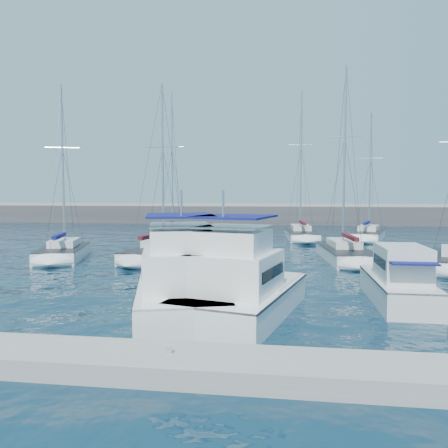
# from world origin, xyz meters

# --- Properties ---
(ground) EXTENTS (220.00, 220.00, 0.00)m
(ground) POSITION_xyz_m (0.00, 0.00, 0.00)
(ground) COLOR black
(ground) RESTS_ON ground
(breakwater) EXTENTS (160.00, 6.00, 4.45)m
(breakwater) POSITION_xyz_m (0.00, 52.00, 1.05)
(breakwater) COLOR #424244
(breakwater) RESTS_ON ground
(dock) EXTENTS (40.00, 2.20, 0.60)m
(dock) POSITION_xyz_m (0.00, -11.00, 0.30)
(dock) COLOR gray
(dock) RESTS_ON ground
(dock_cleat_centre) EXTENTS (0.16, 0.16, 0.25)m
(dock_cleat_centre) POSITION_xyz_m (0.00, -11.00, 0.72)
(dock_cleat_centre) COLOR silver
(dock_cleat_centre) RESTS_ON dock
(motor_yacht_port_inner) EXTENTS (6.29, 10.47, 4.69)m
(motor_yacht_port_inner) POSITION_xyz_m (-1.42, -3.99, 1.13)
(motor_yacht_port_inner) COLOR white
(motor_yacht_port_inner) RESTS_ON ground
(motor_yacht_stbd_inner) EXTENTS (5.62, 8.51, 4.69)m
(motor_yacht_stbd_inner) POSITION_xyz_m (1.40, -4.85, 1.13)
(motor_yacht_stbd_inner) COLOR white
(motor_yacht_stbd_inner) RESTS_ON ground
(motor_yacht_stbd_outer) EXTENTS (2.44, 6.85, 3.20)m
(motor_yacht_stbd_outer) POSITION_xyz_m (8.54, -1.72, 0.94)
(motor_yacht_stbd_outer) COLOR silver
(motor_yacht_stbd_outer) RESTS_ON ground
(sailboat_mid_a) EXTENTS (4.95, 7.77, 14.05)m
(sailboat_mid_a) POSITION_xyz_m (-14.09, 9.26, 0.52)
(sailboat_mid_a) COLOR white
(sailboat_mid_a) RESTS_ON ground
(sailboat_mid_b) EXTENTS (4.13, 9.08, 14.22)m
(sailboat_mid_b) POSITION_xyz_m (-6.62, 10.57, 0.51)
(sailboat_mid_b) COLOR silver
(sailboat_mid_b) RESTS_ON ground
(sailboat_mid_d) EXTENTS (3.93, 9.26, 15.42)m
(sailboat_mid_d) POSITION_xyz_m (7.92, 11.87, 0.52)
(sailboat_mid_d) COLOR silver
(sailboat_mid_d) RESTS_ON ground
(sailboat_back_a) EXTENTS (3.27, 7.74, 16.82)m
(sailboat_back_a) POSITION_xyz_m (-9.49, 25.07, 0.56)
(sailboat_back_a) COLOR silver
(sailboat_back_a) RESTS_ON ground
(sailboat_back_b) EXTENTS (3.83, 10.04, 17.36)m
(sailboat_back_b) POSITION_xyz_m (5.10, 27.78, 0.53)
(sailboat_back_b) COLOR silver
(sailboat_back_b) RESTS_ON ground
(sailboat_back_c) EXTENTS (5.46, 9.28, 14.68)m
(sailboat_back_c) POSITION_xyz_m (12.60, 28.16, 0.52)
(sailboat_back_c) COLOR white
(sailboat_back_c) RESTS_ON ground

